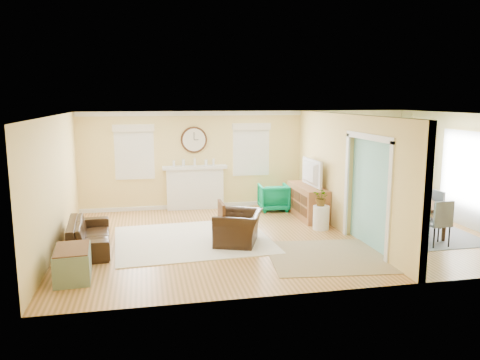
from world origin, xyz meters
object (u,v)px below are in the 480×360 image
Objects in this scene: sofa at (89,235)px; dining_table at (407,215)px; green_chair at (273,197)px; credenza at (308,201)px; eames_chair at (239,228)px.

dining_table is (6.87, -0.03, 0.06)m from sofa.
credenza reaches higher than green_chair.
green_chair is 0.47× the size of credenza.
sofa is at bearing -74.69° from eames_chair.
credenza is at bearing 58.77° from dining_table.
green_chair reaches higher than eames_chair.
credenza reaches higher than dining_table.
eames_chair is 0.62× the size of credenza.
credenza is (0.63, -0.89, 0.05)m from green_chair.
eames_chair is at bearing -139.79° from credenza.
credenza is 2.38m from dining_table.
sofa is at bearing 98.89° from dining_table.
green_chair is 3.45m from dining_table.
eames_chair is 3.93m from dining_table.
sofa is 5.04m from green_chair.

